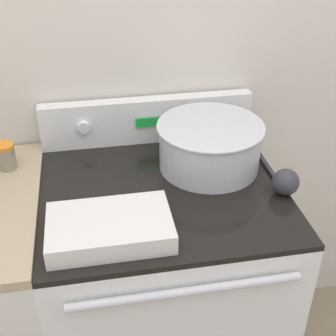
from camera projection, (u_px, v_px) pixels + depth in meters
kitchen_wall at (144, 55)px, 1.58m from camera, size 8.00×0.05×2.50m
stove_range at (163, 297)px, 1.68m from camera, size 0.74×0.70×0.96m
control_panel at (148, 120)px, 1.64m from camera, size 0.74×0.07×0.16m
mixing_bowl at (210, 143)px, 1.49m from camera, size 0.34×0.34×0.15m
casserole_dish at (110, 227)px, 1.22m from camera, size 0.33×0.21×0.06m
ladle at (284, 180)px, 1.40m from camera, size 0.08×0.33×0.08m
spice_jar_orange_cap at (6, 156)px, 1.48m from camera, size 0.06×0.06×0.09m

